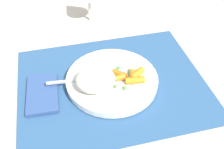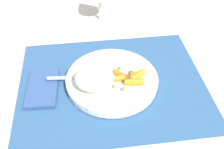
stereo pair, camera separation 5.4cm
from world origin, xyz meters
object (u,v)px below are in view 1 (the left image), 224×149
(plate, at_px, (112,80))
(rice_mound, at_px, (95,79))
(carrot_portion, at_px, (130,77))
(napkin, at_px, (42,92))
(fork, at_px, (96,78))

(plate, distance_m, rice_mound, 0.06)
(carrot_portion, relative_size, napkin, 0.74)
(plate, height_order, fork, fork)
(plate, xyz_separation_m, fork, (-0.04, 0.00, 0.01))
(plate, distance_m, carrot_portion, 0.05)
(plate, height_order, rice_mound, rice_mound)
(plate, xyz_separation_m, napkin, (-0.18, 0.00, -0.00))
(fork, bearing_deg, napkin, 179.53)
(carrot_portion, relative_size, fork, 0.48)
(plate, bearing_deg, carrot_portion, -21.19)
(carrot_portion, xyz_separation_m, napkin, (-0.22, 0.02, -0.02))
(rice_mound, height_order, carrot_portion, rice_mound)
(rice_mound, relative_size, carrot_portion, 1.00)
(carrot_portion, bearing_deg, rice_mound, -178.59)
(carrot_portion, bearing_deg, plate, 158.81)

